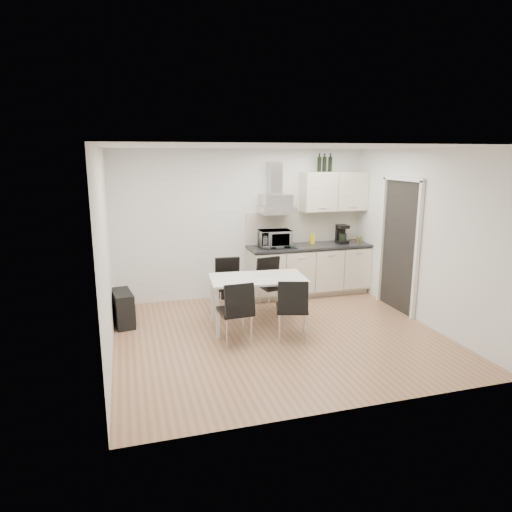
{
  "coord_description": "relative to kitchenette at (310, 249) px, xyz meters",
  "views": [
    {
      "loc": [
        -2.0,
        -5.71,
        2.51
      ],
      "look_at": [
        -0.24,
        0.33,
        1.1
      ],
      "focal_mm": 32.0,
      "sensor_mm": 36.0,
      "label": 1
    }
  ],
  "objects": [
    {
      "name": "ground",
      "position": [
        -1.18,
        -1.73,
        -0.83
      ],
      "size": [
        4.5,
        4.5,
        0.0
      ],
      "primitive_type": "plane",
      "color": "tan",
      "rests_on": "ground"
    },
    {
      "name": "wall_back",
      "position": [
        -1.18,
        0.27,
        0.47
      ],
      "size": [
        4.5,
        0.1,
        2.6
      ],
      "primitive_type": "cube",
      "color": "white",
      "rests_on": "ground"
    },
    {
      "name": "wall_front",
      "position": [
        -1.18,
        -3.73,
        0.47
      ],
      "size": [
        4.5,
        0.1,
        2.6
      ],
      "primitive_type": "cube",
      "color": "white",
      "rests_on": "ground"
    },
    {
      "name": "wall_left",
      "position": [
        -3.43,
        -1.73,
        0.47
      ],
      "size": [
        0.1,
        4.0,
        2.6
      ],
      "primitive_type": "cube",
      "color": "white",
      "rests_on": "ground"
    },
    {
      "name": "wall_right",
      "position": [
        1.07,
        -1.73,
        0.47
      ],
      "size": [
        0.1,
        4.0,
        2.6
      ],
      "primitive_type": "cube",
      "color": "white",
      "rests_on": "ground"
    },
    {
      "name": "ceiling",
      "position": [
        -1.18,
        -1.73,
        1.77
      ],
      "size": [
        4.5,
        4.5,
        0.0
      ],
      "primitive_type": "plane",
      "color": "white",
      "rests_on": "wall_back"
    },
    {
      "name": "doorway",
      "position": [
        1.03,
        -1.18,
        0.22
      ],
      "size": [
        0.08,
        1.04,
        2.1
      ],
      "primitive_type": "cube",
      "color": "white",
      "rests_on": "ground"
    },
    {
      "name": "kitchenette",
      "position": [
        0.0,
        0.0,
        0.0
      ],
      "size": [
        2.22,
        0.64,
        2.52
      ],
      "color": "beige",
      "rests_on": "ground"
    },
    {
      "name": "dining_table",
      "position": [
        -1.36,
        -1.29,
        -0.16
      ],
      "size": [
        1.44,
        0.91,
        0.75
      ],
      "rotation": [
        0.0,
        0.0,
        -0.09
      ],
      "color": "white",
      "rests_on": "ground"
    },
    {
      "name": "chair_far_left",
      "position": [
        -1.64,
        -0.61,
        -0.39
      ],
      "size": [
        0.47,
        0.53,
        0.88
      ],
      "primitive_type": null,
      "rotation": [
        0.0,
        0.0,
        3.08
      ],
      "color": "black",
      "rests_on": "ground"
    },
    {
      "name": "chair_far_right",
      "position": [
        -0.96,
        -0.78,
        -0.39
      ],
      "size": [
        0.51,
        0.56,
        0.88
      ],
      "primitive_type": null,
      "rotation": [
        0.0,
        0.0,
        3.3
      ],
      "color": "black",
      "rests_on": "ground"
    },
    {
      "name": "chair_near_left",
      "position": [
        -1.83,
        -1.8,
        -0.39
      ],
      "size": [
        0.47,
        0.53,
        0.88
      ],
      "primitive_type": null,
      "rotation": [
        0.0,
        0.0,
        0.07
      ],
      "color": "black",
      "rests_on": "ground"
    },
    {
      "name": "chair_near_right",
      "position": [
        -1.06,
        -1.9,
        -0.39
      ],
      "size": [
        0.57,
        0.61,
        0.88
      ],
      "primitive_type": null,
      "rotation": [
        0.0,
        0.0,
        -0.3
      ],
      "color": "black",
      "rests_on": "ground"
    },
    {
      "name": "guitar_amp",
      "position": [
        -3.28,
        -0.67,
        -0.57
      ],
      "size": [
        0.35,
        0.64,
        0.51
      ],
      "rotation": [
        0.0,
        0.0,
        0.15
      ],
      "color": "black",
      "rests_on": "ground"
    },
    {
      "name": "floor_speaker",
      "position": [
        -1.56,
        0.17,
        -0.7
      ],
      "size": [
        0.19,
        0.17,
        0.26
      ],
      "primitive_type": "cube",
      "rotation": [
        0.0,
        0.0,
        0.25
      ],
      "color": "black",
      "rests_on": "ground"
    }
  ]
}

